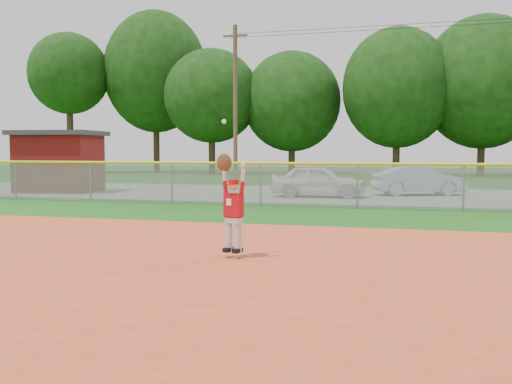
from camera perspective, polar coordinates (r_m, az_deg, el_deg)
ground at (r=9.47m, az=4.51°, el=-7.62°), size 120.00×120.00×0.00m
clay_infield at (r=6.63m, az=-0.47°, el=-12.57°), size 24.00×16.00×0.04m
parking_strip at (r=25.25m, az=11.32°, el=-0.30°), size 44.00×10.00×0.03m
car_white_a at (r=23.66m, az=6.27°, el=1.11°), size 3.94×1.71×1.32m
car_blue at (r=25.51m, az=15.90°, el=1.13°), size 4.07×2.57×1.26m
utility_shed at (r=28.10m, az=-19.08°, el=2.94°), size 4.09×3.34×2.86m
outfield_fence at (r=19.22m, az=10.12°, el=0.95°), size 40.06×0.10×1.55m
power_lines at (r=31.24m, az=14.08°, el=9.05°), size 19.40×0.24×9.00m
tree_line at (r=47.36m, az=14.51°, el=10.79°), size 62.37×13.00×14.43m
ballplayer at (r=10.07m, az=-2.40°, el=-1.14°), size 0.58×0.31×2.35m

